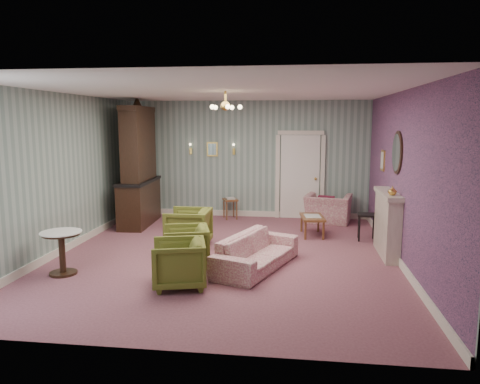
# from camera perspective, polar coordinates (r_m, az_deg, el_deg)

# --- Properties ---
(floor) EXTENTS (7.00, 7.00, 0.00)m
(floor) POSITION_cam_1_polar(r_m,az_deg,el_deg) (8.31, -1.74, -7.91)
(floor) COLOR #925564
(floor) RESTS_ON ground
(ceiling) EXTENTS (7.00, 7.00, 0.00)m
(ceiling) POSITION_cam_1_polar(r_m,az_deg,el_deg) (7.98, -1.84, 12.47)
(ceiling) COLOR white
(ceiling) RESTS_ON ground
(wall_back) EXTENTS (6.00, 0.00, 6.00)m
(wall_back) POSITION_cam_1_polar(r_m,az_deg,el_deg) (11.47, 0.99, 4.09)
(wall_back) COLOR gray
(wall_back) RESTS_ON ground
(wall_front) EXTENTS (6.00, 0.00, 6.00)m
(wall_front) POSITION_cam_1_polar(r_m,az_deg,el_deg) (4.63, -8.67, -2.96)
(wall_front) COLOR gray
(wall_front) RESTS_ON ground
(wall_left) EXTENTS (0.00, 7.00, 7.00)m
(wall_left) POSITION_cam_1_polar(r_m,az_deg,el_deg) (8.99, -21.04, 2.22)
(wall_left) COLOR gray
(wall_left) RESTS_ON ground
(wall_right) EXTENTS (0.00, 7.00, 7.00)m
(wall_right) POSITION_cam_1_polar(r_m,az_deg,el_deg) (8.10, 19.67, 1.63)
(wall_right) COLOR gray
(wall_right) RESTS_ON ground
(wall_right_floral) EXTENTS (0.00, 7.00, 7.00)m
(wall_right_floral) POSITION_cam_1_polar(r_m,az_deg,el_deg) (8.10, 19.56, 1.64)
(wall_right_floral) COLOR #B95C8E
(wall_right_floral) RESTS_ON ground
(door) EXTENTS (1.12, 0.12, 2.16)m
(door) POSITION_cam_1_polar(r_m,az_deg,el_deg) (11.39, 7.48, 2.12)
(door) COLOR white
(door) RESTS_ON floor
(olive_chair_a) EXTENTS (0.86, 0.90, 0.77)m
(olive_chair_a) POSITION_cam_1_polar(r_m,az_deg,el_deg) (6.76, -7.67, -8.54)
(olive_chair_a) COLOR olive
(olive_chair_a) RESTS_ON floor
(olive_chair_b) EXTENTS (0.85, 0.88, 0.74)m
(olive_chair_b) POSITION_cam_1_polar(r_m,az_deg,el_deg) (7.69, -6.75, -6.46)
(olive_chair_b) COLOR olive
(olive_chair_b) RESTS_ON floor
(olive_chair_c) EXTENTS (0.74, 0.79, 0.82)m
(olive_chair_c) POSITION_cam_1_polar(r_m,az_deg,el_deg) (8.83, -6.47, -4.22)
(olive_chair_c) COLOR olive
(olive_chair_c) RESTS_ON floor
(sofa_chintz) EXTENTS (1.19, 1.97, 0.74)m
(sofa_chintz) POSITION_cam_1_polar(r_m,az_deg,el_deg) (7.53, 2.08, -6.74)
(sofa_chintz) COLOR #A4425F
(sofa_chintz) RESTS_ON floor
(wingback_chair) EXTENTS (1.15, 0.88, 0.91)m
(wingback_chair) POSITION_cam_1_polar(r_m,az_deg,el_deg) (11.05, 10.94, -1.46)
(wingback_chair) COLOR #A4425F
(wingback_chair) RESTS_ON floor
(dresser) EXTENTS (0.68, 1.76, 2.89)m
(dresser) POSITION_cam_1_polar(r_m,az_deg,el_deg) (10.79, -12.59, 3.58)
(dresser) COLOR black
(dresser) RESTS_ON floor
(fireplace) EXTENTS (0.30, 1.40, 1.16)m
(fireplace) POSITION_cam_1_polar(r_m,az_deg,el_deg) (8.60, 17.90, -3.77)
(fireplace) COLOR beige
(fireplace) RESTS_ON floor
(mantel_vase) EXTENTS (0.15, 0.15, 0.15)m
(mantel_vase) POSITION_cam_1_polar(r_m,az_deg,el_deg) (8.10, 18.48, 0.14)
(mantel_vase) COLOR gold
(mantel_vase) RESTS_ON fireplace
(oval_mirror) EXTENTS (0.04, 0.76, 0.84)m
(oval_mirror) POSITION_cam_1_polar(r_m,az_deg,el_deg) (8.45, 18.97, 4.67)
(oval_mirror) COLOR white
(oval_mirror) RESTS_ON wall_right
(framed_print) EXTENTS (0.04, 0.34, 0.42)m
(framed_print) POSITION_cam_1_polar(r_m,az_deg,el_deg) (9.79, 17.39, 3.77)
(framed_print) COLOR gold
(framed_print) RESTS_ON wall_right
(coffee_table) EXTENTS (0.54, 0.87, 0.42)m
(coffee_table) POSITION_cam_1_polar(r_m,az_deg,el_deg) (9.79, 8.99, -4.17)
(coffee_table) COLOR brown
(coffee_table) RESTS_ON floor
(side_table_black) EXTENTS (0.40, 0.40, 0.55)m
(side_table_black) POSITION_cam_1_polar(r_m,az_deg,el_deg) (9.60, 15.50, -4.25)
(side_table_black) COLOR black
(side_table_black) RESTS_ON floor
(pedestal_table) EXTENTS (0.80, 0.80, 0.69)m
(pedestal_table) POSITION_cam_1_polar(r_m,az_deg,el_deg) (7.75, -21.30, -7.08)
(pedestal_table) COLOR black
(pedestal_table) RESTS_ON floor
(nesting_table) EXTENTS (0.45, 0.50, 0.54)m
(nesting_table) POSITION_cam_1_polar(r_m,az_deg,el_deg) (11.33, -1.23, -1.99)
(nesting_table) COLOR brown
(nesting_table) RESTS_ON floor
(gilt_mirror_back) EXTENTS (0.28, 0.06, 0.36)m
(gilt_mirror_back) POSITION_cam_1_polar(r_m,az_deg,el_deg) (11.54, -3.49, 5.35)
(gilt_mirror_back) COLOR gold
(gilt_mirror_back) RESTS_ON wall_back
(sconce_left) EXTENTS (0.16, 0.12, 0.30)m
(sconce_left) POSITION_cam_1_polar(r_m,az_deg,el_deg) (11.64, -6.18, 5.34)
(sconce_left) COLOR gold
(sconce_left) RESTS_ON wall_back
(sconce_right) EXTENTS (0.16, 0.12, 0.30)m
(sconce_right) POSITION_cam_1_polar(r_m,az_deg,el_deg) (11.43, -0.79, 5.33)
(sconce_right) COLOR gold
(sconce_right) RESTS_ON wall_back
(chandelier) EXTENTS (0.56, 0.56, 0.36)m
(chandelier) POSITION_cam_1_polar(r_m,az_deg,el_deg) (7.96, -1.83, 10.53)
(chandelier) COLOR gold
(chandelier) RESTS_ON ceiling
(burgundy_cushion) EXTENTS (0.41, 0.28, 0.39)m
(burgundy_cushion) POSITION_cam_1_polar(r_m,az_deg,el_deg) (10.89, 10.73, -1.46)
(burgundy_cushion) COLOR maroon
(burgundy_cushion) RESTS_ON wingback_chair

